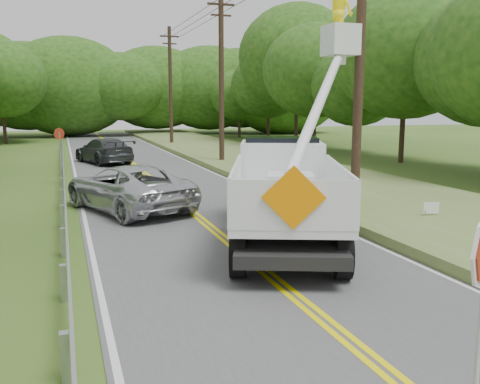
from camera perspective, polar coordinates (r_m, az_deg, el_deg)
name	(u,v)px	position (r m, az deg, el deg)	size (l,w,h in m)	color
ground	(381,368)	(7.80, 15.18, -18.16)	(140.00, 140.00, 0.00)	#34541C
road	(174,197)	(20.37, -7.29, -0.57)	(7.20, 96.00, 0.03)	#4E4E50
guardrail	(64,185)	(20.79, -18.75, 0.72)	(0.18, 48.00, 0.77)	#A1A4A8
utility_poles	(266,67)	(24.44, 2.82, 13.56)	(1.60, 43.30, 10.00)	black
tall_grass_verge	(335,185)	(22.83, 10.43, 0.81)	(7.00, 96.00, 0.30)	#5D6E32
treeline_right	(362,66)	(37.62, 13.28, 13.35)	(10.65, 53.81, 12.44)	#332319
treeline_horizon	(109,87)	(62.24, -14.17, 11.11)	(56.45, 15.35, 11.51)	#193F11
bucket_truck	(288,175)	(14.54, 5.29, 1.82)	(5.85, 7.77, 7.16)	black
suv_silver	(128,187)	(18.03, -12.20, 0.49)	(2.57, 5.58, 1.55)	silver
suv_darkgrey	(104,151)	(32.82, -14.71, 4.41)	(2.14, 5.26, 1.53)	#373A3D
stop_sign_permanent	(60,147)	(24.57, -19.15, 4.68)	(0.46, 0.32, 2.55)	#A1A4A8
yard_sign	(431,209)	(16.54, 20.23, -1.75)	(0.47, 0.13, 0.69)	white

